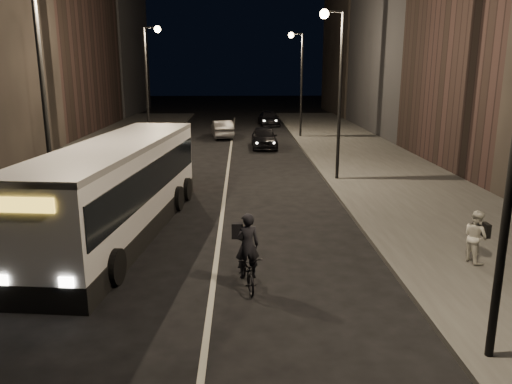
{
  "coord_description": "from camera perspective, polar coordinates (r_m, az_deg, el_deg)",
  "views": [
    {
      "loc": [
        0.79,
        -12.55,
        5.64
      ],
      "look_at": [
        1.27,
        3.93,
        1.5
      ],
      "focal_mm": 35.0,
      "sensor_mm": 36.0,
      "label": 1
    }
  ],
  "objects": [
    {
      "name": "streetlight_right_mid",
      "position": [
        24.97,
        9.07,
        13.28
      ],
      "size": [
        1.2,
        0.44,
        8.12
      ],
      "color": "black",
      "rests_on": "sidewalk_right"
    },
    {
      "name": "cyclist_on_bicycle",
      "position": [
        13.09,
        -1.01,
        -8.09
      ],
      "size": [
        0.93,
        1.89,
        2.09
      ],
      "rotation": [
        0.0,
        0.0,
        0.17
      ],
      "color": "black",
      "rests_on": "ground"
    },
    {
      "name": "sidewalk_right",
      "position": [
        28.2,
        14.26,
        2.28
      ],
      "size": [
        7.0,
        70.0,
        0.16
      ],
      "primitive_type": "cube",
      "color": "#393936",
      "rests_on": "ground"
    },
    {
      "name": "sidewalk_left",
      "position": [
        28.68,
        -20.54,
        2.01
      ],
      "size": [
        7.0,
        70.0,
        0.16
      ],
      "primitive_type": "cube",
      "color": "#393936",
      "rests_on": "ground"
    },
    {
      "name": "car_mid",
      "position": [
        41.13,
        -3.89,
        7.19
      ],
      "size": [
        2.09,
        4.54,
        1.44
      ],
      "primitive_type": "imported",
      "rotation": [
        0.0,
        0.0,
        3.27
      ],
      "color": "#37383A",
      "rests_on": "ground"
    },
    {
      "name": "ground",
      "position": [
        13.78,
        -4.87,
        -10.11
      ],
      "size": [
        180.0,
        180.0,
        0.0
      ],
      "primitive_type": "plane",
      "color": "black",
      "rests_on": "ground"
    },
    {
      "name": "streetlight_left_near",
      "position": [
        17.65,
        -22.48,
        12.15
      ],
      "size": [
        1.2,
        0.44,
        8.12
      ],
      "color": "black",
      "rests_on": "sidewalk_left"
    },
    {
      "name": "city_bus",
      "position": [
        17.66,
        -15.3,
        0.83
      ],
      "size": [
        3.82,
        12.05,
        3.2
      ],
      "rotation": [
        0.0,
        0.0,
        -0.11
      ],
      "color": "silver",
      "rests_on": "ground"
    },
    {
      "name": "streetlight_left_far",
      "position": [
        35.09,
        -12.03,
        13.34
      ],
      "size": [
        1.2,
        0.44,
        8.12
      ],
      "color": "black",
      "rests_on": "sidewalk_left"
    },
    {
      "name": "streetlight_right_far",
      "position": [
        40.81,
        4.87,
        13.65
      ],
      "size": [
        1.2,
        0.44,
        8.12
      ],
      "color": "black",
      "rests_on": "sidewalk_right"
    },
    {
      "name": "building_row_right",
      "position": [
        43.12,
        20.25,
        19.75
      ],
      "size": [
        8.0,
        61.0,
        21.0
      ],
      "primitive_type": "cube",
      "color": "black",
      "rests_on": "ground"
    },
    {
      "name": "car_near",
      "position": [
        35.88,
        0.93,
        6.26
      ],
      "size": [
        1.8,
        4.44,
        1.51
      ],
      "primitive_type": "imported",
      "rotation": [
        0.0,
        0.0,
        0.0
      ],
      "color": "black",
      "rests_on": "ground"
    },
    {
      "name": "car_far",
      "position": [
        50.12,
        1.48,
        8.39
      ],
      "size": [
        2.22,
        4.7,
        1.33
      ],
      "primitive_type": "imported",
      "rotation": [
        0.0,
        0.0,
        0.08
      ],
      "color": "black",
      "rests_on": "ground"
    },
    {
      "name": "pedestrian_woman",
      "position": [
        15.65,
        23.82,
        -4.67
      ],
      "size": [
        0.75,
        0.87,
        1.54
      ],
      "primitive_type": "imported",
      "rotation": [
        0.0,
        0.0,
        1.82
      ],
      "color": "beige",
      "rests_on": "sidewalk_right"
    },
    {
      "name": "streetlight_right_near",
      "position": [
        9.69,
        26.83,
        10.97
      ],
      "size": [
        1.2,
        0.44,
        8.12
      ],
      "color": "black",
      "rests_on": "sidewalk_right"
    }
  ]
}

